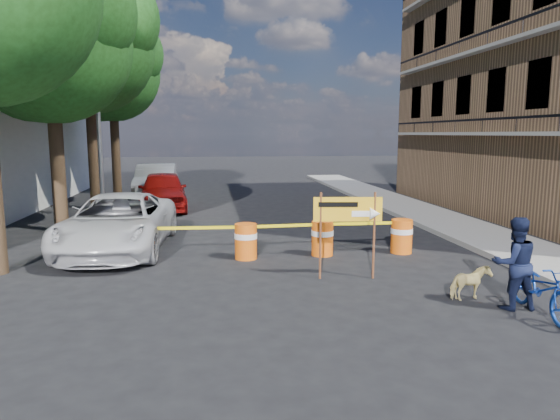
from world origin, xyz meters
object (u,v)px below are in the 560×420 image
object	(u,v)px
sedan_silver	(156,182)
barrel_far_left	(144,242)
barrel_mid_left	(246,241)
bicycle	(544,264)
sedan_red	(163,191)
pedestrian	(514,263)
barrel_mid_right	(322,238)
detour_sign	(357,216)
dog	(470,283)
barrel_far_right	(402,235)
suv_white	(118,223)

from	to	relation	value
sedan_silver	barrel_far_left	bearing A→B (deg)	-87.13
barrel_mid_left	bicycle	size ratio (longest dim) A/B	0.49
sedan_red	pedestrian	bearing A→B (deg)	-65.39
barrel_mid_right	sedan_red	size ratio (longest dim) A/B	0.19
barrel_far_left	barrel_mid_right	world-z (taller)	same
bicycle	detour_sign	bearing A→B (deg)	137.89
barrel_mid_right	dog	world-z (taller)	barrel_mid_right
dog	detour_sign	bearing A→B (deg)	32.25
barrel_far_left	dog	size ratio (longest dim) A/B	1.15
detour_sign	sedan_silver	distance (m)	15.47
barrel_far_left	barrel_far_right	size ratio (longest dim) A/B	1.00
barrel_mid_right	suv_white	world-z (taller)	suv_white
dog	sedan_red	world-z (taller)	sedan_red
detour_sign	bicycle	distance (m)	3.69
barrel_mid_left	detour_sign	xyz separation A→B (m)	(2.26, -2.09, 0.93)
dog	pedestrian	bearing A→B (deg)	-150.33
dog	sedan_silver	xyz separation A→B (m)	(-7.48, 16.04, 0.52)
barrel_mid_left	suv_white	distance (m)	3.64
barrel_mid_right	bicycle	bearing A→B (deg)	-59.52
sedan_red	sedan_silver	size ratio (longest dim) A/B	0.91
detour_sign	sedan_silver	size ratio (longest dim) A/B	0.37
barrel_mid_right	sedan_silver	world-z (taller)	sedan_silver
barrel_far_left	dog	xyz separation A→B (m)	(6.54, -3.90, -0.14)
sedan_silver	detour_sign	bearing A→B (deg)	-69.83
barrel_mid_right	barrel_far_right	xyz separation A→B (m)	(2.15, -0.03, 0.00)
pedestrian	sedan_silver	world-z (taller)	sedan_silver
barrel_far_right	dog	world-z (taller)	barrel_far_right
barrel_mid_left	sedan_silver	xyz separation A→B (m)	(-3.47, 12.27, 0.38)
barrel_far_left	sedan_red	xyz separation A→B (m)	(-0.32, 8.63, 0.33)
barrel_mid_left	suv_white	size ratio (longest dim) A/B	0.16
barrel_mid_left	suv_white	bearing A→B (deg)	157.72
barrel_mid_left	barrel_mid_right	bearing A→B (deg)	2.75
barrel_far_left	sedan_red	bearing A→B (deg)	92.12
detour_sign	sedan_silver	bearing A→B (deg)	118.67
pedestrian	barrel_far_left	bearing A→B (deg)	-28.07
barrel_far_left	barrel_far_right	world-z (taller)	same
barrel_mid_right	pedestrian	xyz separation A→B (m)	(2.53, -4.41, 0.37)
barrel_far_right	dog	size ratio (longest dim) A/B	1.15
dog	barrel_far_right	bearing A→B (deg)	-16.05
dog	sedan_red	distance (m)	14.29
bicycle	sedan_silver	xyz separation A→B (m)	(-8.29, 16.97, -0.07)
detour_sign	dog	xyz separation A→B (m)	(1.76, -1.68, -1.07)
barrel_mid_left	bicycle	world-z (taller)	bicycle
dog	sedan_red	xyz separation A→B (m)	(-6.86, 12.53, 0.47)
barrel_mid_left	detour_sign	world-z (taller)	detour_sign
barrel_far_left	pedestrian	world-z (taller)	pedestrian
barrel_far_left	barrel_mid_left	world-z (taller)	same
barrel_far_right	dog	bearing A→B (deg)	-92.02
detour_sign	dog	bearing A→B (deg)	-36.79
pedestrian	barrel_mid_left	bearing A→B (deg)	-39.45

